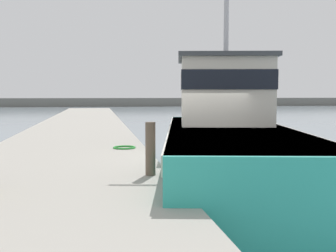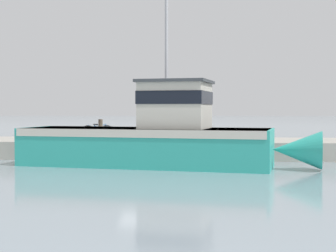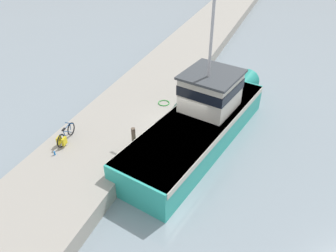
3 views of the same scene
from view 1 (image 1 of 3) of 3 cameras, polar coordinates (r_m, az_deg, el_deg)
The scene contains 6 objects.
ground_plane at distance 11.31m, azimuth 4.40°, elevation -8.28°, with size 320.00×320.00×0.00m, color #84939E.
dock_pier at distance 10.94m, azimuth -14.22°, elevation -6.56°, with size 4.69×80.00×0.85m, color #A39E93.
far_shoreline at distance 93.82m, azimuth 10.85°, elevation 3.24°, with size 180.00×5.00×1.73m, color slate.
fishing_boat_main at distance 11.84m, azimuth 7.92°, elevation -1.59°, with size 5.08×12.63×8.82m.
mooring_post at distance 8.40m, azimuth -2.40°, elevation -3.09°, with size 0.20×0.20×1.06m, color brown.
hose_coil at distance 12.69m, azimuth -5.94°, elevation -2.90°, with size 0.68×0.68×0.05m, color green.
Camera 1 is at (-2.67, -10.71, 2.46)m, focal length 45.00 mm.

